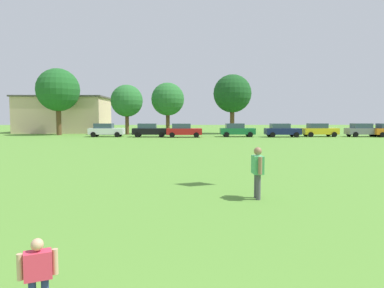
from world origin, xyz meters
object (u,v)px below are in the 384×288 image
(child_kite_flyer, at_px, (38,270))
(parked_car_red_2, at_px, (184,130))
(adult_bystander, at_px, (258,168))
(tree_left, at_px, (127,101))
(parked_car_black_1, at_px, (149,130))
(parked_car_navy_4, at_px, (282,130))
(tree_far_right, at_px, (232,94))
(tree_right, at_px, (168,99))
(parked_car_yellow_5, at_px, (319,130))
(tree_far_left, at_px, (58,90))
(parked_car_gray_6, at_px, (363,130))
(parked_car_white_0, at_px, (106,130))
(parked_car_green_3, at_px, (237,130))

(child_kite_flyer, xyz_separation_m, parked_car_red_2, (1.64, 39.40, 0.26))
(adult_bystander, relative_size, tree_left, 0.23)
(child_kite_flyer, bearing_deg, parked_car_black_1, 70.60)
(parked_car_red_2, relative_size, parked_car_navy_4, 1.00)
(parked_car_red_2, relative_size, tree_far_right, 0.49)
(parked_car_navy_4, xyz_separation_m, tree_right, (-14.53, 8.48, 4.19))
(child_kite_flyer, xyz_separation_m, parked_car_yellow_5, (18.72, 40.22, 0.26))
(tree_far_left, bearing_deg, parked_car_gray_6, -7.34)
(parked_car_white_0, distance_m, parked_car_navy_4, 21.93)
(parked_car_navy_4, distance_m, tree_far_left, 30.34)
(parked_car_black_1, relative_size, parked_car_yellow_5, 1.00)
(tree_far_left, relative_size, tree_far_right, 1.04)
(parked_car_navy_4, bearing_deg, parked_car_yellow_5, 6.97)
(parked_car_green_3, xyz_separation_m, parked_car_yellow_5, (10.40, -0.04, 0.00))
(parked_car_white_0, relative_size, tree_left, 0.61)
(tree_right, xyz_separation_m, tree_far_right, (9.50, 0.34, 0.84))
(parked_car_black_1, bearing_deg, tree_left, 120.67)
(tree_far_left, bearing_deg, tree_left, 8.00)
(child_kite_flyer, height_order, parked_car_white_0, parked_car_white_0)
(parked_car_navy_4, height_order, parked_car_gray_6, same)
(parked_car_red_2, height_order, tree_far_left, tree_far_left)
(parked_car_red_2, relative_size, parked_car_gray_6, 1.00)
(child_kite_flyer, bearing_deg, adult_bystander, 34.53)
(parked_car_yellow_5, relative_size, tree_right, 0.58)
(tree_far_right, bearing_deg, parked_car_red_2, -128.39)
(tree_left, bearing_deg, parked_car_black_1, -59.33)
(parked_car_yellow_5, height_order, tree_far_right, tree_far_right)
(adult_bystander, xyz_separation_m, tree_far_left, (-19.56, 38.76, 5.20))
(tree_right, bearing_deg, tree_left, -163.34)
(parked_car_black_1, bearing_deg, adult_bystander, -78.87)
(tree_far_left, relative_size, tree_left, 1.30)
(parked_car_red_2, bearing_deg, parked_car_white_0, 173.38)
(parked_car_yellow_5, xyz_separation_m, parked_car_gray_6, (5.48, -0.22, 0.00))
(parked_car_green_3, xyz_separation_m, parked_car_gray_6, (15.88, -0.26, 0.00))
(parked_car_red_2, bearing_deg, tree_far_right, 51.61)
(parked_car_white_0, bearing_deg, parked_car_gray_6, -0.94)
(adult_bystander, relative_size, parked_car_red_2, 0.37)
(parked_car_gray_6, bearing_deg, tree_right, 161.96)
(tree_left, bearing_deg, parked_car_red_2, -41.14)
(parked_car_black_1, relative_size, tree_far_left, 0.47)
(parked_car_green_3, bearing_deg, tree_left, 157.29)
(tree_far_left, height_order, tree_right, tree_far_left)
(parked_car_red_2, xyz_separation_m, tree_right, (-2.33, 8.70, 4.19))
(adult_bystander, distance_m, tree_right, 42.22)
(child_kite_flyer, distance_m, parked_car_red_2, 39.44)
(tree_right, relative_size, tree_far_right, 0.86)
(parked_car_green_3, relative_size, tree_right, 0.58)
(parked_car_black_1, height_order, tree_right, tree_right)
(tree_far_left, bearing_deg, parked_car_black_1, -21.46)
(child_kite_flyer, bearing_deg, tree_far_right, 56.59)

